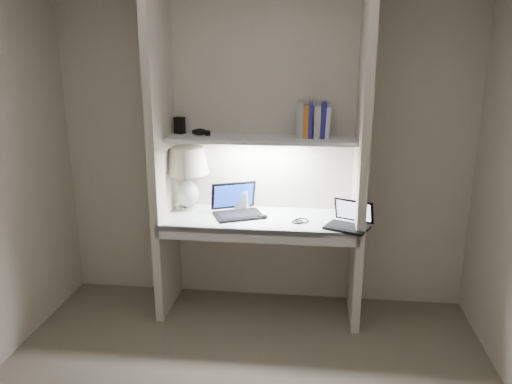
# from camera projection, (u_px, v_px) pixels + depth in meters

# --- Properties ---
(back_wall) EXTENTS (3.20, 0.01, 2.50)m
(back_wall) POSITION_uv_depth(u_px,v_px,m) (263.00, 148.00, 3.89)
(back_wall) COLOR beige
(back_wall) RESTS_ON floor
(alcove_panel_left) EXTENTS (0.06, 0.55, 2.50)m
(alcove_panel_left) POSITION_uv_depth(u_px,v_px,m) (162.00, 153.00, 3.71)
(alcove_panel_left) COLOR beige
(alcove_panel_left) RESTS_ON floor
(alcove_panel_right) EXTENTS (0.06, 0.55, 2.50)m
(alcove_panel_right) POSITION_uv_depth(u_px,v_px,m) (361.00, 157.00, 3.55)
(alcove_panel_right) COLOR beige
(alcove_panel_right) RESTS_ON floor
(desk) EXTENTS (1.40, 0.55, 0.04)m
(desk) POSITION_uv_depth(u_px,v_px,m) (259.00, 220.00, 3.76)
(desk) COLOR white
(desk) RESTS_ON alcove_panel_left
(desk_apron) EXTENTS (1.46, 0.03, 0.10)m
(desk_apron) POSITION_uv_depth(u_px,v_px,m) (255.00, 236.00, 3.52)
(desk_apron) COLOR silver
(desk_apron) RESTS_ON desk
(shelf) EXTENTS (1.40, 0.36, 0.03)m
(shelf) POSITION_uv_depth(u_px,v_px,m) (261.00, 139.00, 3.69)
(shelf) COLOR silver
(shelf) RESTS_ON back_wall
(strip_light) EXTENTS (0.60, 0.04, 0.02)m
(strip_light) POSITION_uv_depth(u_px,v_px,m) (261.00, 142.00, 3.70)
(strip_light) COLOR white
(strip_light) RESTS_ON shelf
(table_lamp) EXTENTS (0.34, 0.34, 0.50)m
(table_lamp) POSITION_uv_depth(u_px,v_px,m) (187.00, 168.00, 3.86)
(table_lamp) COLOR white
(table_lamp) RESTS_ON desk
(laptop_main) EXTENTS (0.44, 0.42, 0.24)m
(laptop_main) POSITION_uv_depth(u_px,v_px,m) (237.00, 208.00, 3.81)
(laptop_main) COLOR black
(laptop_main) RESTS_ON desk
(laptop_netbook) EXTENTS (0.37, 0.35, 0.18)m
(laptop_netbook) POSITION_uv_depth(u_px,v_px,m) (349.00, 221.00, 3.54)
(laptop_netbook) COLOR black
(laptop_netbook) RESTS_ON desk
(speaker) EXTENTS (0.12, 0.09, 0.15)m
(speaker) POSITION_uv_depth(u_px,v_px,m) (241.00, 199.00, 3.94)
(speaker) COLOR silver
(speaker) RESTS_ON desk
(mouse) EXTENTS (0.09, 0.07, 0.03)m
(mouse) POSITION_uv_depth(u_px,v_px,m) (262.00, 216.00, 3.73)
(mouse) COLOR black
(mouse) RESTS_ON desk
(cable_coil) EXTENTS (0.14, 0.14, 0.01)m
(cable_coil) POSITION_uv_depth(u_px,v_px,m) (302.00, 221.00, 3.67)
(cable_coil) COLOR black
(cable_coil) RESTS_ON desk
(sticky_note) EXTENTS (0.09, 0.09, 0.00)m
(sticky_note) POSITION_uv_depth(u_px,v_px,m) (212.00, 217.00, 3.75)
(sticky_note) COLOR yellow
(sticky_note) RESTS_ON desk
(book_row) EXTENTS (0.24, 0.17, 0.26)m
(book_row) POSITION_uv_depth(u_px,v_px,m) (313.00, 121.00, 3.65)
(book_row) COLOR silver
(book_row) RESTS_ON shelf
(shelf_box) EXTENTS (0.09, 0.07, 0.13)m
(shelf_box) POSITION_uv_depth(u_px,v_px,m) (180.00, 125.00, 3.83)
(shelf_box) COLOR black
(shelf_box) RESTS_ON shelf
(shelf_gadget) EXTENTS (0.13, 0.10, 0.05)m
(shelf_gadget) POSITION_uv_depth(u_px,v_px,m) (199.00, 132.00, 3.76)
(shelf_gadget) COLOR black
(shelf_gadget) RESTS_ON shelf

